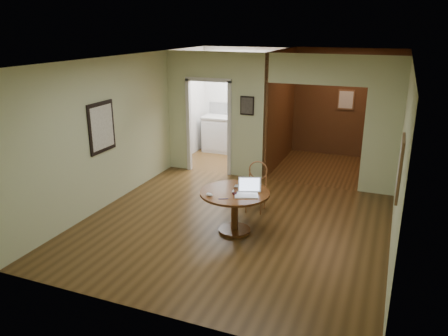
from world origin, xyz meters
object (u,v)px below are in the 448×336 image
at_px(dining_table, 235,202).
at_px(closed_laptop, 243,188).
at_px(chair, 257,184).
at_px(open_laptop, 248,190).

height_order(dining_table, closed_laptop, closed_laptop).
bearing_deg(chair, dining_table, -95.51).
relative_size(dining_table, chair, 1.24).
height_order(chair, closed_laptop, chair).
bearing_deg(chair, open_laptop, -82.74).
xyz_separation_m(dining_table, closed_laptop, (0.08, 0.17, 0.19)).
bearing_deg(chair, closed_laptop, -90.88).
xyz_separation_m(open_laptop, closed_laptop, (-0.15, 0.20, -0.05)).
height_order(open_laptop, closed_laptop, open_laptop).
bearing_deg(dining_table, open_laptop, -6.99).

